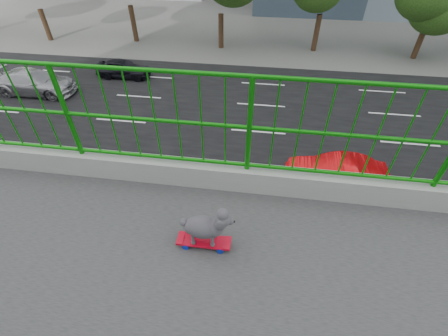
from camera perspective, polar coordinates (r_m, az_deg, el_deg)
road at (r=17.16m, az=6.39°, el=6.73°), size 18.00×90.00×0.02m
railing at (r=2.67m, az=1.44°, el=-21.37°), size 3.00×24.00×1.42m
skateboard at (r=3.11m, az=-3.75°, el=-13.55°), size 0.17×0.54×0.07m
poodle at (r=2.91m, az=-3.42°, el=-10.75°), size 0.22×0.52×0.43m
car_0 at (r=11.47m, az=0.58°, el=-9.57°), size 1.73×4.31×1.47m
car_1 at (r=14.12m, az=20.24°, el=-1.02°), size 1.51×4.32×1.42m
car_3 at (r=24.20m, az=-31.96°, el=13.48°), size 2.14×5.27×1.53m
car_4 at (r=24.18m, az=-18.30°, el=17.28°), size 1.54×3.83×1.30m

